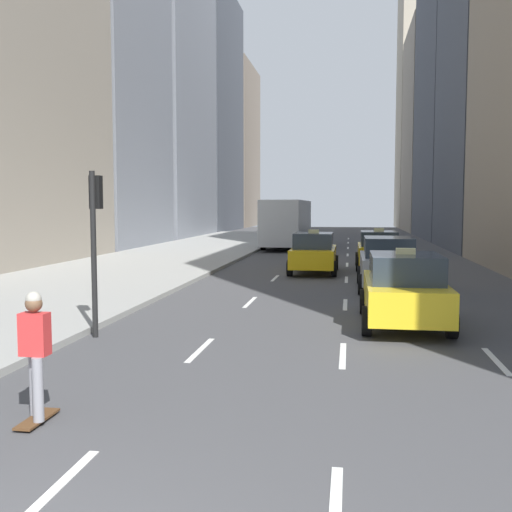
{
  "coord_description": "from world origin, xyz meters",
  "views": [
    {
      "loc": [
        2.7,
        -3.36,
        2.84
      ],
      "look_at": [
        -0.24,
        15.38,
        1.27
      ],
      "focal_mm": 42.0,
      "sensor_mm": 36.0,
      "label": 1
    }
  ],
  "objects_px": {
    "taxi_lead": "(378,250)",
    "skateboarder": "(35,351)",
    "sedan_black_near": "(388,263)",
    "taxi_second": "(314,253)",
    "taxi_third": "(404,289)",
    "traffic_light_pole": "(95,227)",
    "city_bus": "(288,221)"
  },
  "relations": [
    {
      "from": "skateboarder",
      "to": "traffic_light_pole",
      "type": "distance_m",
      "value": 5.49
    },
    {
      "from": "city_bus",
      "to": "traffic_light_pole",
      "type": "xyz_separation_m",
      "value": [
        -1.14,
        -29.58,
        0.62
      ]
    },
    {
      "from": "taxi_lead",
      "to": "sedan_black_near",
      "type": "distance_m",
      "value": 6.83
    },
    {
      "from": "taxi_third",
      "to": "city_bus",
      "type": "relative_size",
      "value": 0.38
    },
    {
      "from": "sedan_black_near",
      "to": "taxi_lead",
      "type": "bearing_deg",
      "value": 90.0
    },
    {
      "from": "sedan_black_near",
      "to": "skateboarder",
      "type": "xyz_separation_m",
      "value": [
        -5.34,
        -13.67,
        0.05
      ]
    },
    {
      "from": "taxi_second",
      "to": "skateboarder",
      "type": "xyz_separation_m",
      "value": [
        -2.54,
        -18.36,
        0.08
      ]
    },
    {
      "from": "taxi_third",
      "to": "skateboarder",
      "type": "relative_size",
      "value": 2.52
    },
    {
      "from": "taxi_lead",
      "to": "skateboarder",
      "type": "height_order",
      "value": "taxi_lead"
    },
    {
      "from": "taxi_third",
      "to": "skateboarder",
      "type": "bearing_deg",
      "value": -125.93
    },
    {
      "from": "sedan_black_near",
      "to": "traffic_light_pole",
      "type": "height_order",
      "value": "traffic_light_pole"
    },
    {
      "from": "sedan_black_near",
      "to": "skateboarder",
      "type": "bearing_deg",
      "value": -111.34
    },
    {
      "from": "traffic_light_pole",
      "to": "sedan_black_near",
      "type": "bearing_deg",
      "value": 51.77
    },
    {
      "from": "sedan_black_near",
      "to": "traffic_light_pole",
      "type": "distance_m",
      "value": 11.01
    },
    {
      "from": "taxi_third",
      "to": "traffic_light_pole",
      "type": "relative_size",
      "value": 1.22
    },
    {
      "from": "taxi_third",
      "to": "traffic_light_pole",
      "type": "height_order",
      "value": "traffic_light_pole"
    },
    {
      "from": "sedan_black_near",
      "to": "taxi_second",
      "type": "bearing_deg",
      "value": 120.87
    },
    {
      "from": "taxi_third",
      "to": "sedan_black_near",
      "type": "distance_m",
      "value": 6.3
    },
    {
      "from": "taxi_lead",
      "to": "sedan_black_near",
      "type": "xyz_separation_m",
      "value": [
        0.0,
        -6.83,
        0.03
      ]
    },
    {
      "from": "traffic_light_pole",
      "to": "taxi_second",
      "type": "bearing_deg",
      "value": 73.4
    },
    {
      "from": "taxi_lead",
      "to": "taxi_second",
      "type": "distance_m",
      "value": 3.53
    },
    {
      "from": "sedan_black_near",
      "to": "taxi_third",
      "type": "bearing_deg",
      "value": -90.0
    },
    {
      "from": "taxi_third",
      "to": "taxi_second",
      "type": "bearing_deg",
      "value": 104.3
    },
    {
      "from": "taxi_third",
      "to": "city_bus",
      "type": "bearing_deg",
      "value": 101.61
    },
    {
      "from": "traffic_light_pole",
      "to": "city_bus",
      "type": "bearing_deg",
      "value": 87.8
    },
    {
      "from": "taxi_lead",
      "to": "taxi_second",
      "type": "height_order",
      "value": "same"
    },
    {
      "from": "taxi_third",
      "to": "skateboarder",
      "type": "height_order",
      "value": "taxi_third"
    },
    {
      "from": "sedan_black_near",
      "to": "city_bus",
      "type": "height_order",
      "value": "city_bus"
    },
    {
      "from": "taxi_second",
      "to": "sedan_black_near",
      "type": "distance_m",
      "value": 5.46
    },
    {
      "from": "taxi_lead",
      "to": "skateboarder",
      "type": "bearing_deg",
      "value": -104.6
    },
    {
      "from": "taxi_lead",
      "to": "city_bus",
      "type": "relative_size",
      "value": 0.38
    },
    {
      "from": "taxi_lead",
      "to": "taxi_third",
      "type": "bearing_deg",
      "value": -90.0
    }
  ]
}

